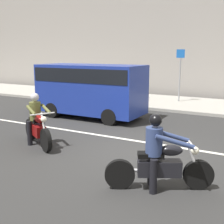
{
  "coord_description": "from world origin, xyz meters",
  "views": [
    {
      "loc": [
        3.15,
        -7.32,
        2.75
      ],
      "look_at": [
        -0.71,
        -0.35,
        1.14
      ],
      "focal_mm": 47.37,
      "sensor_mm": 36.0,
      "label": 1
    }
  ],
  "objects_px": {
    "pedestrian_bystander": "(136,80)",
    "parked_van_cobalt_blue": "(91,87)",
    "street_sign_post": "(180,70)",
    "motorcycle_with_rider_olive": "(37,124)",
    "motorcycle_with_rider_denim_blue": "(159,159)"
  },
  "relations": [
    {
      "from": "motorcycle_with_rider_olive",
      "to": "street_sign_post",
      "type": "distance_m",
      "value": 9.47
    },
    {
      "from": "motorcycle_with_rider_denim_blue",
      "to": "motorcycle_with_rider_olive",
      "type": "xyz_separation_m",
      "value": [
        -4.2,
        1.01,
        0.01
      ]
    },
    {
      "from": "motorcycle_with_rider_denim_blue",
      "to": "pedestrian_bystander",
      "type": "relative_size",
      "value": 1.14
    },
    {
      "from": "motorcycle_with_rider_olive",
      "to": "pedestrian_bystander",
      "type": "height_order",
      "value": "pedestrian_bystander"
    },
    {
      "from": "pedestrian_bystander",
      "to": "parked_van_cobalt_blue",
      "type": "bearing_deg",
      "value": -88.69
    },
    {
      "from": "motorcycle_with_rider_denim_blue",
      "to": "pedestrian_bystander",
      "type": "bearing_deg",
      "value": 116.8
    },
    {
      "from": "parked_van_cobalt_blue",
      "to": "street_sign_post",
      "type": "bearing_deg",
      "value": 65.83
    },
    {
      "from": "motorcycle_with_rider_olive",
      "to": "parked_van_cobalt_blue",
      "type": "relative_size",
      "value": 0.41
    },
    {
      "from": "street_sign_post",
      "to": "pedestrian_bystander",
      "type": "relative_size",
      "value": 1.58
    },
    {
      "from": "parked_van_cobalt_blue",
      "to": "motorcycle_with_rider_olive",
      "type": "bearing_deg",
      "value": -79.65
    },
    {
      "from": "pedestrian_bystander",
      "to": "motorcycle_with_rider_denim_blue",
      "type": "bearing_deg",
      "value": -63.2
    },
    {
      "from": "street_sign_post",
      "to": "pedestrian_bystander",
      "type": "distance_m",
      "value": 2.53
    },
    {
      "from": "motorcycle_with_rider_denim_blue",
      "to": "pedestrian_bystander",
      "type": "xyz_separation_m",
      "value": [
        -5.06,
        10.02,
        0.54
      ]
    },
    {
      "from": "parked_van_cobalt_blue",
      "to": "pedestrian_bystander",
      "type": "bearing_deg",
      "value": 91.31
    },
    {
      "from": "pedestrian_bystander",
      "to": "motorcycle_with_rider_olive",
      "type": "bearing_deg",
      "value": -84.56
    }
  ]
}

